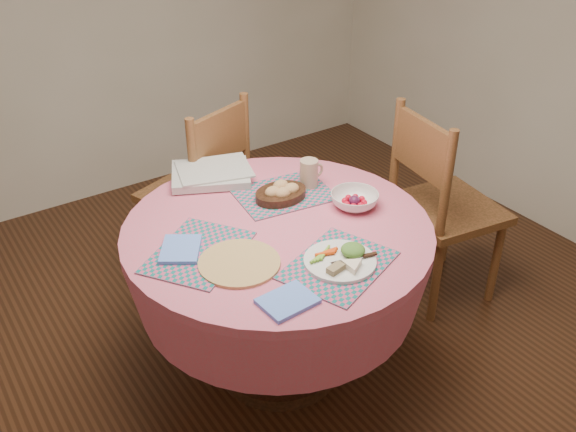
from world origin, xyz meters
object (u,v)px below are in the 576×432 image
object	(u,v)px
dining_table	(278,266)
fruit_bowl	(354,200)
bread_bowl	(281,192)
dinner_plate	(343,259)
chair_back	(202,188)
chair_right	(440,203)
latte_mug	(309,173)
wicker_trivet	(239,263)

from	to	relation	value
dining_table	fruit_bowl	bearing A→B (deg)	-8.36
bread_bowl	dinner_plate	bearing A→B (deg)	-98.50
dinner_plate	chair_back	bearing A→B (deg)	88.88
dinner_plate	fruit_bowl	size ratio (longest dim) A/B	1.08
chair_right	fruit_bowl	world-z (taller)	chair_right
bread_bowl	latte_mug	world-z (taller)	latte_mug
dinner_plate	bread_bowl	size ratio (longest dim) A/B	1.15
chair_right	dinner_plate	xyz separation A→B (m)	(-0.90, -0.36, 0.24)
dinner_plate	latte_mug	bearing A→B (deg)	65.93
dinner_plate	bread_bowl	world-z (taller)	bread_bowl
dinner_plate	chair_right	bearing A→B (deg)	21.88
fruit_bowl	dinner_plate	bearing A→B (deg)	-135.01
chair_right	wicker_trivet	xyz separation A→B (m)	(-1.21, -0.15, 0.22)
wicker_trivet	latte_mug	xyz separation A→B (m)	(0.55, 0.33, 0.06)
chair_back	bread_bowl	xyz separation A→B (m)	(0.05, -0.65, 0.26)
latte_mug	dining_table	bearing A→B (deg)	-146.45
wicker_trivet	dinner_plate	size ratio (longest dim) A/B	1.14
dining_table	latte_mug	bearing A→B (deg)	33.55
wicker_trivet	chair_back	bearing A→B (deg)	70.91
dinner_plate	bread_bowl	distance (m)	0.52
chair_right	chair_back	world-z (taller)	chair_right
bread_bowl	latte_mug	bearing A→B (deg)	8.85
dining_table	fruit_bowl	world-z (taller)	fruit_bowl
dining_table	latte_mug	distance (m)	0.44
chair_right	chair_back	size ratio (longest dim) A/B	1.02
wicker_trivet	dinner_plate	bearing A→B (deg)	-33.98
wicker_trivet	bread_bowl	size ratio (longest dim) A/B	1.30
latte_mug	fruit_bowl	size ratio (longest dim) A/B	0.50
wicker_trivet	latte_mug	bearing A→B (deg)	31.16
bread_bowl	latte_mug	distance (m)	0.17
dining_table	wicker_trivet	world-z (taller)	wicker_trivet
dining_table	chair_right	world-z (taller)	chair_right
wicker_trivet	bread_bowl	distance (m)	0.50
wicker_trivet	dinner_plate	xyz separation A→B (m)	(0.31, -0.21, 0.02)
dining_table	chair_back	bearing A→B (deg)	84.74
dining_table	bread_bowl	world-z (taller)	bread_bowl
chair_back	fruit_bowl	bearing A→B (deg)	87.29
dining_table	wicker_trivet	size ratio (longest dim) A/B	4.13
chair_back	wicker_trivet	bearing A→B (deg)	50.87
chair_back	wicker_trivet	world-z (taller)	chair_back
bread_bowl	fruit_bowl	distance (m)	0.31
wicker_trivet	fruit_bowl	bearing A→B (deg)	8.16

